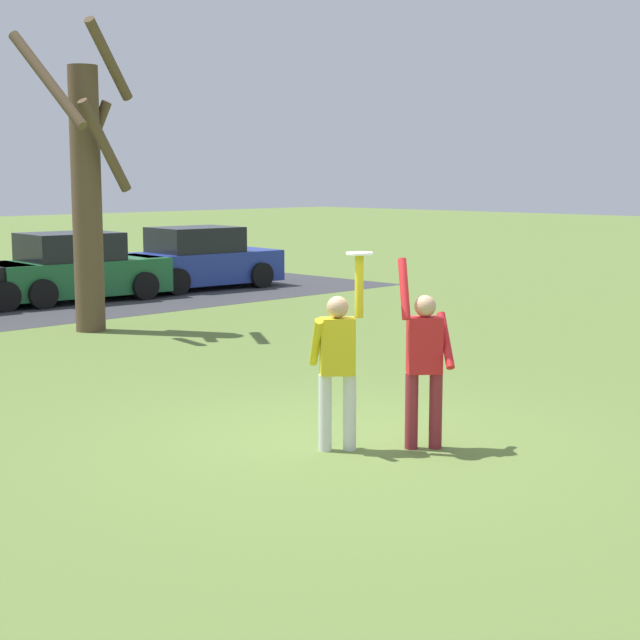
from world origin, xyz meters
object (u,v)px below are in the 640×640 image
at_px(frisbee_disc, 359,253).
at_px(parked_car_green, 75,270).
at_px(bare_tree_tall, 87,186).
at_px(person_defender, 424,358).
at_px(person_catcher, 337,359).
at_px(parked_car_blue, 199,260).

bearing_deg(frisbee_disc, parked_car_green, 70.38).
relative_size(parked_car_green, bare_tree_tall, 0.75).
xyz_separation_m(person_defender, bare_tree_tall, (1.95, 9.57, 1.73)).
bearing_deg(bare_tree_tall, person_catcher, -106.48).
height_order(person_catcher, bare_tree_tall, bare_tree_tall).
bearing_deg(person_catcher, parked_car_green, 109.83).
bearing_deg(parked_car_blue, frisbee_disc, -116.85).
distance_m(person_catcher, bare_tree_tall, 9.52).
bearing_deg(frisbee_disc, person_catcher, 139.70).
xyz_separation_m(person_defender, frisbee_disc, (-0.53, 0.45, 1.11)).
bearing_deg(parked_car_blue, bare_tree_tall, -139.01).
bearing_deg(bare_tree_tall, parked_car_blue, 35.67).
bearing_deg(person_catcher, frisbee_disc, 0.00).
bearing_deg(bare_tree_tall, parked_car_green, 61.80).
bearing_deg(parked_car_green, parked_car_blue, 5.22).
xyz_separation_m(frisbee_disc, bare_tree_tall, (2.48, 9.12, 0.62)).
height_order(person_catcher, person_defender, person_catcher).
height_order(person_defender, parked_car_blue, person_defender).
height_order(frisbee_disc, parked_car_green, frisbee_disc).
xyz_separation_m(parked_car_blue, bare_tree_tall, (-5.93, -4.26, 1.98)).
bearing_deg(frisbee_disc, person_defender, -40.30).
relative_size(person_catcher, frisbee_disc, 7.41).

